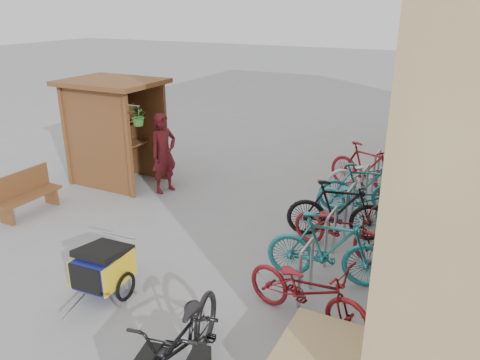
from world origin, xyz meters
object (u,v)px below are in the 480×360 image
at_px(bike_7, 366,169).
at_px(bike_4, 361,200).
at_px(bench, 26,193).
at_px(bike_2, 339,228).
at_px(shopping_carts, 421,145).
at_px(bike_3, 338,210).
at_px(cargo_bike, 184,345).
at_px(kiosk, 111,117).
at_px(bike_0, 307,290).
at_px(bike_1, 328,249).
at_px(child_trailer, 103,266).
at_px(person_kiosk, 164,153).
at_px(bike_5, 362,188).
at_px(bike_6, 372,176).

bearing_deg(bike_7, bike_4, -150.37).
xyz_separation_m(bench, bike_2, (6.03, 1.25, 0.01)).
height_order(shopping_carts, bike_3, bike_3).
bearing_deg(cargo_bike, kiosk, 125.47).
height_order(bench, bike_0, bike_0).
height_order(bike_1, bike_4, bike_1).
bearing_deg(bike_1, bike_2, -5.08).
bearing_deg(bench, child_trailer, -23.47).
relative_size(child_trailer, bike_2, 0.79).
height_order(shopping_carts, bike_1, bike_1).
xyz_separation_m(person_kiosk, bike_7, (4.02, 1.97, -0.33)).
distance_m(bike_4, bike_7, 1.65).
bearing_deg(bike_4, bench, 117.39).
relative_size(person_kiosk, bike_5, 1.04).
bearing_deg(bench, bike_5, 27.46).
xyz_separation_m(bike_0, bike_5, (-0.18, 3.84, 0.04)).
xyz_separation_m(bike_1, bike_6, (-0.12, 3.61, -0.06)).
bearing_deg(shopping_carts, person_kiosk, -137.57).
relative_size(cargo_bike, bike_6, 1.14).
xyz_separation_m(person_kiosk, bike_3, (4.07, -0.47, -0.35)).
relative_size(person_kiosk, bike_0, 0.98).
distance_m(kiosk, cargo_bike, 6.86).
relative_size(kiosk, bench, 1.83).
bearing_deg(kiosk, shopping_carts, 35.44).
bearing_deg(bike_0, cargo_bike, 166.70).
height_order(bike_0, bike_1, bike_1).
bearing_deg(bike_2, bike_7, 17.49).
bearing_deg(bike_2, bike_4, 10.85).
bearing_deg(bike_2, bike_1, -161.72).
relative_size(shopping_carts, person_kiosk, 0.99).
relative_size(shopping_carts, bike_1, 0.95).
relative_size(bench, bike_4, 0.76).
bearing_deg(bike_3, bike_1, 174.59).
bearing_deg(child_trailer, bike_2, 41.49).
bearing_deg(cargo_bike, child_trailer, 143.22).
xyz_separation_m(kiosk, bike_2, (5.64, -0.97, -1.10)).
distance_m(cargo_bike, bike_2, 3.72).
height_order(child_trailer, person_kiosk, person_kiosk).
distance_m(bike_3, bike_4, 0.85).
relative_size(child_trailer, bike_1, 0.73).
height_order(kiosk, bench, kiosk).
relative_size(bike_0, bike_3, 1.00).
xyz_separation_m(kiosk, bike_4, (5.69, 0.36, -1.08)).
bearing_deg(bike_3, bench, 91.12).
xyz_separation_m(bench, bike_3, (5.86, 1.76, 0.10)).
xyz_separation_m(cargo_bike, person_kiosk, (-3.55, 4.64, 0.36)).
bearing_deg(bike_6, shopping_carts, -33.50).
distance_m(bike_1, bike_5, 2.79).
height_order(child_trailer, bike_1, bike_1).
xyz_separation_m(kiosk, child_trailer, (2.94, -3.68, -1.11)).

